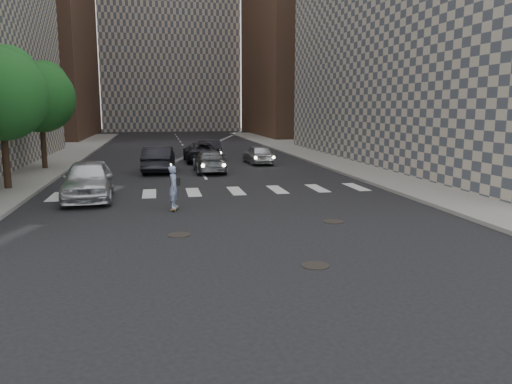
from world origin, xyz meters
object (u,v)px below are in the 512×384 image
(traffic_car_c, at_px, (201,152))
(traffic_car_d, at_px, (258,154))
(tree_c, at_px, (41,95))
(traffic_car_a, at_px, (159,159))
(skateboarder, at_px, (174,187))
(silver_sedan, at_px, (88,180))
(traffic_car_e, at_px, (209,149))
(traffic_car_b, at_px, (210,161))
(tree_b, at_px, (2,90))

(traffic_car_c, relative_size, traffic_car_d, 1.28)
(tree_c, relative_size, traffic_car_a, 1.38)
(skateboarder, distance_m, silver_sedan, 4.58)
(silver_sedan, distance_m, traffic_car_a, 9.30)
(silver_sedan, xyz_separation_m, traffic_car_c, (6.00, 14.17, -0.15))
(tree_c, bearing_deg, skateboarder, -62.02)
(traffic_car_d, distance_m, traffic_car_e, 5.01)
(skateboarder, bearing_deg, traffic_car_c, 92.30)
(silver_sedan, bearing_deg, traffic_car_b, 50.51)
(tree_b, xyz_separation_m, traffic_car_c, (9.95, 11.07, -3.95))
(tree_b, bearing_deg, traffic_car_a, 39.41)
(traffic_car_a, xyz_separation_m, traffic_car_b, (3.01, -0.64, -0.13))
(tree_b, distance_m, traffic_car_e, 17.19)
(silver_sedan, height_order, traffic_car_b, silver_sedan)
(traffic_car_d, bearing_deg, traffic_car_a, 21.78)
(tree_b, xyz_separation_m, tree_c, (0.00, 8.00, 0.00))
(tree_c, bearing_deg, traffic_car_c, 17.12)
(traffic_car_c, bearing_deg, skateboarder, 80.92)
(skateboarder, xyz_separation_m, traffic_car_c, (2.49, 17.11, -0.19))
(tree_b, height_order, traffic_car_a, tree_b)
(traffic_car_b, bearing_deg, traffic_car_e, -95.12)
(tree_b, distance_m, traffic_car_b, 11.86)
(traffic_car_d, bearing_deg, traffic_car_c, -33.48)
(skateboarder, bearing_deg, tree_c, 128.57)
(traffic_car_a, height_order, traffic_car_b, traffic_car_a)
(silver_sedan, relative_size, traffic_car_c, 0.99)
(traffic_car_c, bearing_deg, traffic_car_d, 148.92)
(tree_c, bearing_deg, traffic_car_e, 24.42)
(skateboarder, height_order, traffic_car_e, skateboarder)
(tree_c, relative_size, traffic_car_b, 1.46)
(silver_sedan, height_order, traffic_car_a, silver_sedan)
(traffic_car_d, xyz_separation_m, traffic_car_e, (-3.01, 4.00, 0.06))
(skateboarder, relative_size, traffic_car_e, 0.38)
(traffic_car_a, height_order, traffic_car_c, traffic_car_a)
(tree_c, xyz_separation_m, traffic_car_a, (6.94, -2.30, -3.86))
(skateboarder, relative_size, traffic_car_b, 0.38)
(tree_b, relative_size, tree_c, 1.00)
(traffic_car_b, xyz_separation_m, traffic_car_d, (3.77, 3.80, 0.01))
(traffic_car_a, bearing_deg, traffic_car_d, -150.16)
(traffic_car_b, xyz_separation_m, traffic_car_c, (-0.00, 6.01, 0.04))
(tree_c, distance_m, traffic_car_c, 11.14)
(traffic_car_b, distance_m, traffic_car_c, 6.01)
(skateboarder, xyz_separation_m, traffic_car_a, (-0.52, 11.75, -0.11))
(traffic_car_e, bearing_deg, traffic_car_d, 128.16)
(skateboarder, bearing_deg, silver_sedan, 150.57)
(skateboarder, bearing_deg, tree_b, 151.57)
(traffic_car_d, relative_size, traffic_car_e, 0.88)
(traffic_car_e, bearing_deg, silver_sedan, 68.23)
(tree_c, distance_m, silver_sedan, 12.38)
(skateboarder, xyz_separation_m, traffic_car_e, (3.25, 18.91, -0.16))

